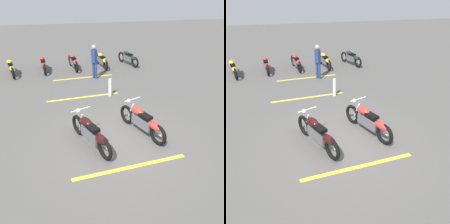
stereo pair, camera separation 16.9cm
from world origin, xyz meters
TOP-DOWN VIEW (x-y plane):
  - ground_plane at (0.00, 0.00)m, footprint 60.00×60.00m
  - motorcycle_bright_foreground at (0.25, -0.88)m, footprint 2.14×0.90m
  - motorcycle_dark_foreground at (-0.04, 0.84)m, footprint 2.12×0.93m
  - motorcycle_row_far_left at (7.93, -2.92)m, footprint 2.12×0.73m
  - motorcycle_row_left at (7.84, -1.19)m, footprint 2.12×0.41m
  - motorcycle_row_center at (7.90, 0.54)m, footprint 2.19×0.43m
  - motorcycle_row_right at (7.83, 2.26)m, footprint 2.16×0.39m
  - motorcycle_row_far_right at (7.58, 3.97)m, footprint 2.09×0.62m
  - bystander_near_row at (5.97, -0.39)m, footprint 0.32×0.31m
  - bollard_post at (3.51, -0.62)m, footprint 0.14×0.14m
  - parking_stripe_near at (-1.23, -0.02)m, footprint 0.30×3.20m
  - parking_stripe_mid at (3.63, 0.56)m, footprint 0.30×3.20m
  - parking_stripe_far at (6.21, 0.20)m, footprint 0.30×3.20m

SIDE VIEW (x-z plane):
  - ground_plane at x=0.00m, z-range 0.00..0.00m
  - parking_stripe_near at x=-1.23m, z-range 0.00..0.01m
  - parking_stripe_mid at x=3.63m, z-range 0.00..0.01m
  - parking_stripe_far at x=6.21m, z-range 0.00..0.01m
  - bollard_post at x=3.51m, z-range 0.00..0.79m
  - motorcycle_row_far_right at x=7.58m, z-range 0.04..0.84m
  - motorcycle_row_left at x=7.84m, z-range 0.04..0.84m
  - motorcycle_row_right at x=7.83m, z-range 0.04..0.85m
  - motorcycle_row_far_left at x=7.93m, z-range 0.04..0.86m
  - motorcycle_row_center at x=7.90m, z-range 0.04..0.87m
  - motorcycle_bright_foreground at x=0.25m, z-range -0.06..0.98m
  - motorcycle_dark_foreground at x=-0.04m, z-range -0.06..0.98m
  - bystander_near_row at x=5.97m, z-range 0.10..1.87m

